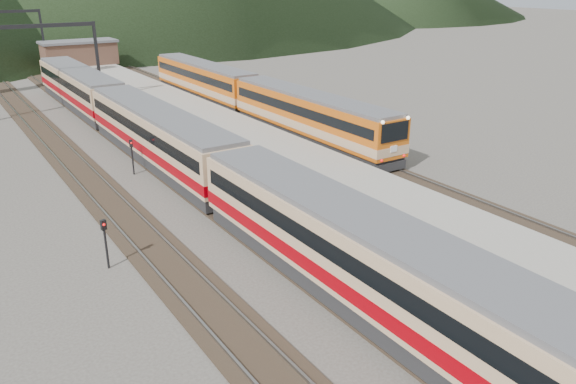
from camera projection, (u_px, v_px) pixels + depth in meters
track_main at (137, 146)px, 41.48m from camera, size 2.60×200.00×0.23m
track_far at (67, 158)px, 38.92m from camera, size 2.60×200.00×0.23m
track_second at (270, 125)px, 47.35m from camera, size 2.60×200.00×0.23m
platform at (217, 136)px, 42.62m from camera, size 8.00×100.00×1.00m
gantry_near at (43, 52)px, 49.76m from camera, size 9.55×0.25×8.00m
gantry_far at (2, 31)px, 69.30m from camera, size 9.55×0.25×8.00m
station_shed at (79, 52)px, 73.13m from camera, size 9.40×4.40×3.10m
main_train at (159, 135)px, 36.98m from camera, size 2.98×61.15×3.64m
second_train at (249, 97)px, 49.37m from camera, size 2.68×36.60×3.28m
short_signal_b at (132, 152)px, 35.32m from camera, size 0.26×0.22×2.27m
short_signal_c at (105, 237)px, 23.80m from camera, size 0.25×0.21×2.27m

